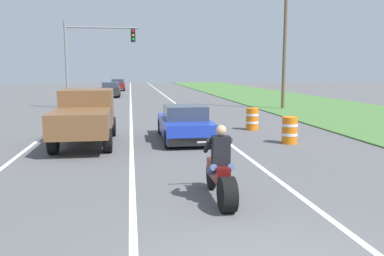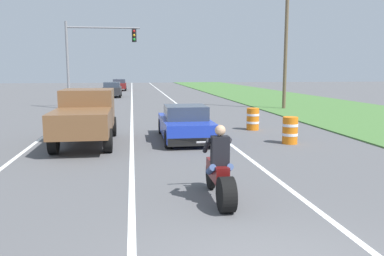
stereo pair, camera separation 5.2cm
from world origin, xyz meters
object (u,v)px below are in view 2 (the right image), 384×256
Objects in this scene: construction_barrel_nearest at (290,130)px; traffic_light_mast_near at (91,51)px; construction_barrel_mid at (253,119)px; sports_car_blue at (185,124)px; pickup_truck_left_lane_brown at (86,114)px; distant_car_further_ahead at (119,85)px; motorcycle_with_rider at (220,174)px; distant_car_far_ahead at (112,89)px.

traffic_light_mast_near is at bearing 119.95° from construction_barrel_nearest.
sports_car_blue is at bearing -147.79° from construction_barrel_mid.
pickup_truck_left_lane_brown reaches higher than distant_car_further_ahead.
distant_car_further_ahead is at bearing 87.36° from traffic_light_mast_near.
traffic_light_mast_near is (-4.54, 20.87, 3.44)m from motorcycle_with_rider.
traffic_light_mast_near reaches higher than construction_barrel_nearest.
distant_car_further_ahead is at bearing 94.33° from motorcycle_with_rider.
motorcycle_with_rider reaches higher than construction_barrel_nearest.
motorcycle_with_rider is 32.93m from distant_car_far_ahead.
construction_barrel_mid is 36.38m from distant_car_further_ahead.
traffic_light_mast_near reaches higher than sports_car_blue.
motorcycle_with_rider is at bearing -123.61° from construction_barrel_nearest.
distant_car_far_ahead reaches higher than construction_barrel_nearest.
construction_barrel_mid is at bearing -72.29° from distant_car_far_ahead.
traffic_light_mast_near is at bearing 125.86° from construction_barrel_mid.
traffic_light_mast_near is at bearing -93.83° from distant_car_far_ahead.
sports_car_blue is 4.30× the size of construction_barrel_nearest.
traffic_light_mast_near is 12.31m from distant_car_far_ahead.
distant_car_further_ahead is (-3.68, 37.83, 0.14)m from sports_car_blue.
construction_barrel_mid is at bearing 95.73° from construction_barrel_nearest.
construction_barrel_nearest is at bearing 56.39° from motorcycle_with_rider.
distant_car_far_ahead reaches higher than sports_car_blue.
construction_barrel_nearest is (7.47, -1.02, -0.60)m from pickup_truck_left_lane_brown.
construction_barrel_nearest and construction_barrel_mid have the same top height.
motorcycle_with_rider is 21.64m from traffic_light_mast_near.
pickup_truck_left_lane_brown is at bearing -174.88° from sports_car_blue.
traffic_light_mast_near is 6.00× the size of construction_barrel_nearest.
distant_car_far_ahead is at bearing 98.99° from sports_car_blue.
construction_barrel_nearest is at bearing -19.81° from sports_car_blue.
construction_barrel_mid is (8.20, -11.35, -3.52)m from traffic_light_mast_near.
distant_car_further_ahead is (-3.42, 45.21, 0.18)m from motorcycle_with_rider.
construction_barrel_nearest is 0.25× the size of distant_car_further_ahead.
motorcycle_with_rider reaches higher than sports_car_blue.
pickup_truck_left_lane_brown reaches higher than construction_barrel_mid.
motorcycle_with_rider is 7.24m from construction_barrel_nearest.
sports_car_blue is at bearing 160.19° from construction_barrel_nearest.
construction_barrel_mid is 24.35m from distant_car_far_ahead.
construction_barrel_nearest is 27.79m from distant_car_far_ahead.
distant_car_further_ahead is at bearing 89.94° from pickup_truck_left_lane_brown.
construction_barrel_mid is 0.25× the size of distant_car_far_ahead.
traffic_light_mast_near reaches higher than construction_barrel_mid.
pickup_truck_left_lane_brown is 14.17m from traffic_light_mast_near.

